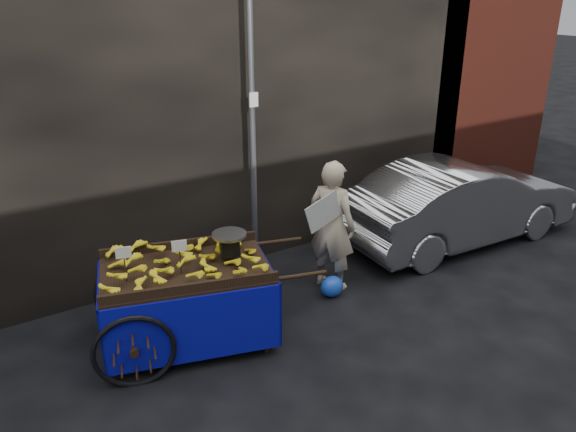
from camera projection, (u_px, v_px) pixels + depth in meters
ground at (287, 317)px, 6.80m from camera, size 80.00×80.00×0.00m
building_wall at (213, 77)px, 8.05m from camera, size 13.50×2.00×5.00m
street_pole at (252, 130)px, 7.19m from camera, size 0.12×0.10×4.00m
banana_cart at (181, 277)px, 6.03m from camera, size 2.67×1.74×1.34m
vendor at (332, 225)px, 7.19m from camera, size 0.87×0.75×1.74m
plastic_bag at (332, 287)px, 7.21m from camera, size 0.31×0.25×0.28m
parked_car at (460, 202)px, 8.62m from camera, size 3.94×1.57×1.27m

